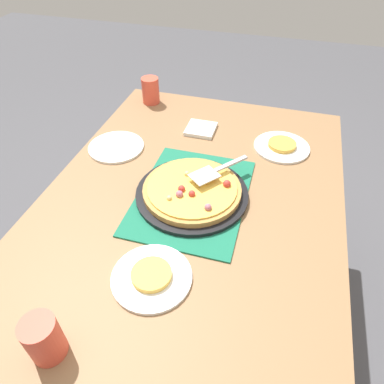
{
  "coord_description": "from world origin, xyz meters",
  "views": [
    {
      "loc": [
        -0.84,
        -0.24,
        1.56
      ],
      "look_at": [
        0.0,
        0.0,
        0.77
      ],
      "focal_mm": 32.92,
      "sensor_mm": 36.0,
      "label": 1
    }
  ],
  "objects_px": {
    "pizza": "(192,189)",
    "cup_far": "(151,90)",
    "cup_near": "(44,339)",
    "napkin_stack": "(201,129)",
    "plate_far_right": "(152,277)",
    "plate_near_left": "(282,147)",
    "pizza_server": "(216,170)",
    "plate_side": "(116,147)",
    "served_slice_left": "(282,144)",
    "served_slice_right": "(151,274)",
    "pizza_pan": "(192,194)"
  },
  "relations": [
    {
      "from": "cup_far",
      "to": "pizza_server",
      "type": "distance_m",
      "value": 0.67
    },
    {
      "from": "pizza",
      "to": "plate_side",
      "type": "xyz_separation_m",
      "value": [
        0.19,
        0.37,
        -0.03
      ]
    },
    {
      "from": "plate_far_right",
      "to": "napkin_stack",
      "type": "bearing_deg",
      "value": 4.68
    },
    {
      "from": "pizza_pan",
      "to": "plate_side",
      "type": "xyz_separation_m",
      "value": [
        0.19,
        0.37,
        -0.01
      ]
    },
    {
      "from": "cup_near",
      "to": "plate_side",
      "type": "bearing_deg",
      "value": 14.36
    },
    {
      "from": "pizza_pan",
      "to": "plate_near_left",
      "type": "height_order",
      "value": "pizza_pan"
    },
    {
      "from": "pizza_pan",
      "to": "plate_near_left",
      "type": "relative_size",
      "value": 1.73
    },
    {
      "from": "served_slice_right",
      "to": "napkin_stack",
      "type": "distance_m",
      "value": 0.76
    },
    {
      "from": "plate_near_left",
      "to": "plate_side",
      "type": "bearing_deg",
      "value": 105.82
    },
    {
      "from": "pizza_pan",
      "to": "plate_side",
      "type": "height_order",
      "value": "pizza_pan"
    },
    {
      "from": "pizza",
      "to": "served_slice_left",
      "type": "distance_m",
      "value": 0.46
    },
    {
      "from": "plate_far_right",
      "to": "pizza_server",
      "type": "height_order",
      "value": "pizza_server"
    },
    {
      "from": "plate_side",
      "to": "pizza_server",
      "type": "bearing_deg",
      "value": -105.05
    },
    {
      "from": "cup_far",
      "to": "pizza_server",
      "type": "relative_size",
      "value": 0.58
    },
    {
      "from": "plate_near_left",
      "to": "plate_far_right",
      "type": "height_order",
      "value": "same"
    },
    {
      "from": "plate_near_left",
      "to": "served_slice_right",
      "type": "distance_m",
      "value": 0.77
    },
    {
      "from": "pizza",
      "to": "plate_far_right",
      "type": "distance_m",
      "value": 0.35
    },
    {
      "from": "plate_far_right",
      "to": "served_slice_right",
      "type": "distance_m",
      "value": 0.01
    },
    {
      "from": "cup_far",
      "to": "served_slice_right",
      "type": "bearing_deg",
      "value": -159.18
    },
    {
      "from": "pizza_server",
      "to": "pizza_pan",
      "type": "bearing_deg",
      "value": 140.76
    },
    {
      "from": "served_slice_left",
      "to": "napkin_stack",
      "type": "relative_size",
      "value": 0.92
    },
    {
      "from": "cup_far",
      "to": "pizza_pan",
      "type": "bearing_deg",
      "value": -147.84
    },
    {
      "from": "cup_near",
      "to": "pizza_server",
      "type": "distance_m",
      "value": 0.71
    },
    {
      "from": "plate_side",
      "to": "served_slice_left",
      "type": "bearing_deg",
      "value": -74.18
    },
    {
      "from": "plate_near_left",
      "to": "napkin_stack",
      "type": "relative_size",
      "value": 1.83
    },
    {
      "from": "plate_far_right",
      "to": "served_slice_left",
      "type": "relative_size",
      "value": 2.0
    },
    {
      "from": "plate_side",
      "to": "cup_near",
      "type": "distance_m",
      "value": 0.81
    },
    {
      "from": "pizza",
      "to": "pizza_server",
      "type": "relative_size",
      "value": 1.61
    },
    {
      "from": "pizza",
      "to": "served_slice_right",
      "type": "bearing_deg",
      "value": 177.3
    },
    {
      "from": "plate_far_right",
      "to": "plate_near_left",
      "type": "bearing_deg",
      "value": -21.47
    },
    {
      "from": "plate_near_left",
      "to": "served_slice_right",
      "type": "relative_size",
      "value": 2.0
    },
    {
      "from": "plate_far_right",
      "to": "pizza_pan",
      "type": "bearing_deg",
      "value": -2.54
    },
    {
      "from": "served_slice_left",
      "to": "cup_near",
      "type": "distance_m",
      "value": 1.06
    },
    {
      "from": "cup_near",
      "to": "napkin_stack",
      "type": "height_order",
      "value": "cup_near"
    },
    {
      "from": "served_slice_right",
      "to": "napkin_stack",
      "type": "xyz_separation_m",
      "value": [
        0.75,
        0.06,
        -0.01
      ]
    },
    {
      "from": "served_slice_right",
      "to": "napkin_stack",
      "type": "relative_size",
      "value": 0.92
    },
    {
      "from": "plate_near_left",
      "to": "cup_far",
      "type": "height_order",
      "value": "cup_far"
    },
    {
      "from": "napkin_stack",
      "to": "pizza_pan",
      "type": "bearing_deg",
      "value": -169.34
    },
    {
      "from": "plate_side",
      "to": "napkin_stack",
      "type": "xyz_separation_m",
      "value": [
        0.22,
        -0.29,
        0.0
      ]
    },
    {
      "from": "plate_side",
      "to": "cup_far",
      "type": "height_order",
      "value": "cup_far"
    },
    {
      "from": "cup_far",
      "to": "plate_side",
      "type": "bearing_deg",
      "value": -179.93
    },
    {
      "from": "plate_near_left",
      "to": "napkin_stack",
      "type": "xyz_separation_m",
      "value": [
        0.04,
        0.34,
        0.0
      ]
    },
    {
      "from": "pizza_server",
      "to": "napkin_stack",
      "type": "height_order",
      "value": "pizza_server"
    },
    {
      "from": "pizza",
      "to": "served_slice_right",
      "type": "height_order",
      "value": "pizza"
    },
    {
      "from": "cup_far",
      "to": "cup_near",
      "type": "bearing_deg",
      "value": -170.34
    },
    {
      "from": "cup_near",
      "to": "napkin_stack",
      "type": "xyz_separation_m",
      "value": [
        1.0,
        -0.09,
        -0.05
      ]
    },
    {
      "from": "pizza",
      "to": "cup_far",
      "type": "bearing_deg",
      "value": 32.21
    },
    {
      "from": "plate_far_right",
      "to": "pizza",
      "type": "bearing_deg",
      "value": -2.7
    },
    {
      "from": "pizza_pan",
      "to": "plate_side",
      "type": "relative_size",
      "value": 1.73
    },
    {
      "from": "pizza_server",
      "to": "plate_side",
      "type": "bearing_deg",
      "value": 74.95
    }
  ]
}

